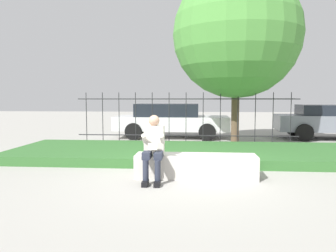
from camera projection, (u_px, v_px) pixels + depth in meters
ground_plane at (180, 177)px, 6.60m from camera, size 60.00×60.00×0.00m
stone_bench at (196, 167)px, 6.55m from camera, size 2.41×0.59×0.47m
person_seated_reader at (154, 145)px, 6.25m from camera, size 0.42×0.73×1.26m
grass_berm at (184, 153)px, 8.84m from camera, size 9.25×3.14×0.22m
iron_fence at (186, 118)px, 10.72m from camera, size 7.25×0.03×1.77m
car_parked_right at (336, 120)px, 12.59m from camera, size 4.62×2.25×1.32m
car_parked_center at (170, 119)px, 13.09m from camera, size 4.49×2.00×1.36m
tree_behind_fence at (237, 34)px, 10.85m from camera, size 4.24×4.24×5.81m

